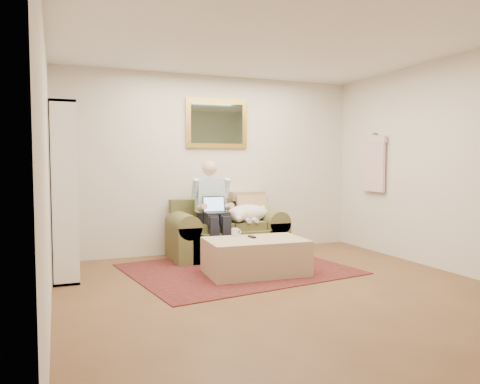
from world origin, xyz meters
TOP-DOWN VIEW (x-y plane):
  - room_shell at (0.00, 0.35)m, footprint 4.51×5.00m
  - rug at (-0.10, 1.26)m, footprint 2.85×2.42m
  - sofa at (0.05, 2.06)m, footprint 1.61×0.82m
  - seated_man at (-0.19, 1.91)m, footprint 0.53×0.76m
  - laptop at (-0.19, 1.85)m, footprint 0.31×0.25m
  - sleeping_dog at (0.34, 1.98)m, footprint 0.66×0.42m
  - ottoman at (0.01, 0.95)m, footprint 1.20×0.80m
  - coffee_mug at (-0.15, 1.23)m, footprint 0.08×0.08m
  - tv_remote at (0.01, 1.07)m, footprint 0.05×0.15m
  - bookshelf at (-2.10, 1.60)m, footprint 0.28×0.80m
  - wall_mirror at (0.05, 2.47)m, footprint 0.94×0.04m
  - hanging_shirt at (2.19, 1.60)m, footprint 0.06×0.52m

SIDE VIEW (x-z plane):
  - rug at x=-0.10m, z-range 0.00..0.01m
  - ottoman at x=0.01m, z-range 0.00..0.42m
  - sofa at x=0.05m, z-range -0.20..0.76m
  - tv_remote at x=0.01m, z-range 0.42..0.44m
  - coffee_mug at x=-0.15m, z-range 0.42..0.52m
  - sleeping_dog at x=0.34m, z-range 0.49..0.74m
  - seated_man at x=-0.19m, z-range 0.00..1.35m
  - laptop at x=-0.19m, z-range 0.60..0.82m
  - bookshelf at x=-2.10m, z-range 0.00..2.00m
  - room_shell at x=0.00m, z-range 0.00..2.61m
  - hanging_shirt at x=2.19m, z-range 0.90..1.80m
  - wall_mirror at x=0.05m, z-range 1.54..2.26m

